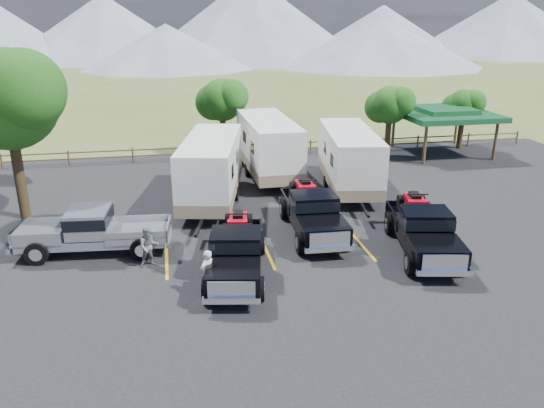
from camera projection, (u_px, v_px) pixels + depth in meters
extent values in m
plane|color=#465524|center=(337.00, 282.00, 19.09)|extent=(320.00, 320.00, 0.00)
cube|color=black|center=(314.00, 248.00, 21.86)|extent=(44.00, 34.00, 0.04)
cube|color=gold|center=(166.00, 249.00, 21.68)|extent=(0.12, 5.50, 0.01)
cube|color=gold|center=(262.00, 242.00, 22.41)|extent=(0.12, 5.50, 0.01)
cube|color=gold|center=(352.00, 235.00, 23.14)|extent=(0.12, 5.50, 0.01)
cube|color=gold|center=(437.00, 228.00, 23.87)|extent=(0.12, 5.50, 0.01)
cylinder|color=#2F1F12|center=(19.00, 173.00, 24.40)|extent=(0.48, 0.48, 4.48)
sphere|color=#1E4E13|center=(7.00, 99.00, 23.28)|extent=(4.48, 4.48, 4.48)
sphere|color=#1E4E13|center=(24.00, 90.00, 22.55)|extent=(3.52, 3.52, 3.52)
cylinder|color=#2F1F12|center=(388.00, 136.00, 36.00)|extent=(0.39, 0.39, 2.80)
sphere|color=#1E4E13|center=(390.00, 105.00, 35.30)|extent=(2.52, 2.52, 2.52)
sphere|color=#1E4E13|center=(401.00, 102.00, 34.89)|extent=(1.98, 1.98, 1.98)
sphere|color=#1E4E13|center=(380.00, 107.00, 35.63)|extent=(2.16, 2.16, 2.16)
cylinder|color=#2F1F12|center=(461.00, 132.00, 38.06)|extent=(0.38, 0.38, 2.52)
sphere|color=#1E4E13|center=(464.00, 105.00, 37.43)|extent=(2.24, 2.24, 2.24)
sphere|color=#1E4E13|center=(473.00, 102.00, 37.07)|extent=(1.76, 1.76, 1.76)
sphere|color=#1E4E13|center=(455.00, 107.00, 37.73)|extent=(1.92, 1.92, 1.92)
cylinder|color=#2F1F12|center=(223.00, 134.00, 35.80)|extent=(0.41, 0.41, 3.08)
sphere|color=#1E4E13|center=(222.00, 100.00, 35.03)|extent=(2.80, 2.80, 2.80)
sphere|color=#1E4E13|center=(232.00, 96.00, 34.57)|extent=(2.20, 2.20, 2.20)
sphere|color=#1E4E13|center=(213.00, 102.00, 35.40)|extent=(2.40, 2.40, 2.40)
cylinder|color=brown|center=(2.00, 161.00, 33.13)|extent=(0.12, 0.12, 1.00)
cylinder|color=brown|center=(69.00, 158.00, 33.86)|extent=(0.12, 0.12, 1.00)
cylinder|color=brown|center=(133.00, 155.00, 34.59)|extent=(0.12, 0.12, 1.00)
cylinder|color=brown|center=(195.00, 153.00, 35.31)|extent=(0.12, 0.12, 1.00)
cylinder|color=brown|center=(254.00, 150.00, 36.04)|extent=(0.12, 0.12, 1.00)
cylinder|color=brown|center=(311.00, 147.00, 36.77)|extent=(0.12, 0.12, 1.00)
cylinder|color=brown|center=(365.00, 145.00, 37.50)|extent=(0.12, 0.12, 1.00)
cylinder|color=brown|center=(418.00, 142.00, 38.23)|extent=(0.12, 0.12, 1.00)
cylinder|color=brown|center=(468.00, 140.00, 38.96)|extent=(0.12, 0.12, 1.00)
cylinder|color=brown|center=(517.00, 138.00, 39.69)|extent=(0.12, 0.12, 1.00)
cube|color=brown|center=(282.00, 149.00, 36.42)|extent=(36.00, 0.06, 0.08)
cube|color=brown|center=(282.00, 143.00, 36.29)|extent=(36.00, 0.06, 0.08)
cylinder|color=brown|center=(425.00, 145.00, 33.99)|extent=(0.20, 0.20, 2.60)
cylinder|color=brown|center=(393.00, 129.00, 38.62)|extent=(0.20, 0.20, 2.60)
cylinder|color=brown|center=(495.00, 141.00, 34.90)|extent=(0.20, 0.20, 2.60)
cylinder|color=brown|center=(456.00, 127.00, 39.53)|extent=(0.20, 0.20, 2.60)
cube|color=#164E2A|center=(444.00, 114.00, 36.28)|extent=(6.20, 6.20, 0.35)
cube|color=#164E2A|center=(445.00, 110.00, 36.18)|extent=(3.50, 3.50, 0.35)
cone|color=slate|center=(105.00, 27.00, 117.13)|extent=(44.00, 44.00, 14.00)
cone|color=slate|center=(251.00, 18.00, 118.59)|extent=(52.00, 52.00, 18.00)
cone|color=slate|center=(382.00, 30.00, 131.34)|extent=(40.00, 40.00, 12.00)
cone|color=slate|center=(509.00, 24.00, 132.97)|extent=(50.00, 50.00, 15.00)
cone|color=slate|center=(167.00, 46.00, 97.36)|extent=(32.00, 32.00, 8.00)
cone|color=slate|center=(378.00, 42.00, 101.70)|extent=(40.00, 40.00, 9.00)
cube|color=black|center=(236.00, 260.00, 19.35)|extent=(2.69, 5.60, 0.34)
cube|color=black|center=(233.00, 274.00, 17.53)|extent=(2.09, 2.00, 0.47)
cube|color=black|center=(236.00, 244.00, 19.02)|extent=(2.01, 1.77, 0.94)
cube|color=black|center=(236.00, 241.00, 18.97)|extent=(2.06, 1.83, 0.42)
cube|color=black|center=(238.00, 235.00, 20.86)|extent=(2.19, 2.56, 0.52)
cube|color=white|center=(231.00, 289.00, 16.63)|extent=(1.50, 0.35, 0.52)
cube|color=white|center=(232.00, 300.00, 16.70)|extent=(1.85, 0.51, 0.21)
cube|color=white|center=(240.00, 232.00, 22.03)|extent=(1.84, 0.49, 0.21)
cylinder|color=black|center=(207.00, 289.00, 17.64)|extent=(0.43, 0.89, 0.85)
cylinder|color=black|center=(260.00, 289.00, 17.65)|extent=(0.43, 0.89, 0.85)
cylinder|color=black|center=(217.00, 244.00, 21.16)|extent=(0.43, 0.89, 0.85)
cylinder|color=black|center=(261.00, 244.00, 21.17)|extent=(0.43, 0.89, 0.85)
cube|color=#9C0817|center=(238.00, 220.00, 20.65)|extent=(0.87, 1.33, 0.33)
cube|color=black|center=(238.00, 215.00, 20.57)|extent=(0.50, 0.76, 0.17)
cube|color=#9C0817|center=(237.00, 223.00, 20.13)|extent=(0.80, 0.46, 0.21)
cylinder|color=black|center=(237.00, 214.00, 20.11)|extent=(0.84, 0.21, 0.06)
cylinder|color=black|center=(226.00, 230.00, 20.22)|extent=(0.34, 0.56, 0.53)
cylinder|color=black|center=(249.00, 230.00, 20.23)|extent=(0.34, 0.56, 0.53)
cylinder|color=black|center=(228.00, 220.00, 21.20)|extent=(0.34, 0.56, 0.53)
cylinder|color=black|center=(249.00, 220.00, 21.21)|extent=(0.34, 0.56, 0.53)
cube|color=black|center=(313.00, 220.00, 23.11)|extent=(2.10, 5.77, 0.36)
cube|color=black|center=(323.00, 228.00, 21.20)|extent=(2.00, 1.88, 0.50)
cube|color=black|center=(314.00, 205.00, 22.76)|extent=(1.95, 1.64, 1.00)
cube|color=black|center=(314.00, 202.00, 22.71)|extent=(1.99, 1.70, 0.45)
cube|color=black|center=(304.00, 200.00, 24.70)|extent=(2.03, 2.48, 0.55)
cube|color=white|center=(330.00, 239.00, 20.27)|extent=(1.60, 0.15, 0.55)
cube|color=white|center=(330.00, 249.00, 20.34)|extent=(1.96, 0.27, 0.22)
cube|color=white|center=(299.00, 199.00, 25.93)|extent=(1.96, 0.25, 0.22)
cylinder|color=black|center=(301.00, 243.00, 21.20)|extent=(0.34, 0.91, 0.90)
cylinder|color=black|center=(346.00, 240.00, 21.46)|extent=(0.34, 0.91, 0.90)
cylinder|color=black|center=(284.00, 209.00, 24.89)|extent=(0.34, 0.91, 0.90)
cylinder|color=black|center=(323.00, 207.00, 25.15)|extent=(0.34, 0.91, 0.90)
cube|color=#9C0817|center=(305.00, 187.00, 24.47)|extent=(0.76, 1.33, 0.35)
cube|color=black|center=(305.00, 182.00, 24.39)|extent=(0.43, 0.77, 0.18)
cube|color=#9C0817|center=(307.00, 188.00, 23.93)|extent=(0.81, 0.39, 0.22)
cylinder|color=black|center=(307.00, 180.00, 23.91)|extent=(0.90, 0.10, 0.06)
cylinder|color=black|center=(297.00, 195.00, 23.97)|extent=(0.29, 0.57, 0.56)
cylinder|color=black|center=(317.00, 194.00, 24.09)|extent=(0.29, 0.57, 0.56)
cylinder|color=black|center=(293.00, 188.00, 24.99)|extent=(0.29, 0.57, 0.56)
cylinder|color=black|center=(312.00, 187.00, 25.11)|extent=(0.29, 0.57, 0.56)
cube|color=black|center=(423.00, 238.00, 21.23)|extent=(2.95, 5.90, 0.36)
cube|color=black|center=(437.00, 249.00, 19.32)|extent=(2.23, 2.14, 0.50)
cube|color=black|center=(425.00, 222.00, 20.88)|extent=(2.14, 1.90, 0.99)
cube|color=black|center=(426.00, 219.00, 20.83)|extent=(2.19, 1.96, 0.45)
cube|color=black|center=(413.00, 216.00, 22.82)|extent=(2.35, 2.72, 0.54)
cube|color=white|center=(445.00, 262.00, 18.38)|extent=(1.57, 0.41, 0.54)
cube|color=white|center=(444.00, 273.00, 18.45)|extent=(1.94, 0.58, 0.22)
cube|color=white|center=(406.00, 213.00, 24.05)|extent=(1.93, 0.56, 0.22)
cylinder|color=black|center=(410.00, 263.00, 19.45)|extent=(0.48, 0.93, 0.89)
cylinder|color=black|center=(461.00, 263.00, 19.43)|extent=(0.48, 0.93, 0.89)
cylinder|color=black|center=(390.00, 224.00, 23.15)|extent=(0.48, 0.93, 0.89)
cylinder|color=black|center=(432.00, 224.00, 23.13)|extent=(0.48, 0.93, 0.89)
cube|color=#9C0817|center=(414.00, 201.00, 22.60)|extent=(0.95, 1.40, 0.35)
cube|color=black|center=(415.00, 195.00, 22.52)|extent=(0.54, 0.81, 0.18)
cube|color=#9C0817|center=(418.00, 203.00, 22.05)|extent=(0.85, 0.50, 0.22)
cylinder|color=black|center=(418.00, 194.00, 22.03)|extent=(0.88, 0.24, 0.06)
cylinder|color=black|center=(406.00, 210.00, 22.16)|extent=(0.37, 0.60, 0.55)
cylinder|color=black|center=(428.00, 210.00, 22.15)|extent=(0.37, 0.60, 0.55)
cylinder|color=black|center=(401.00, 201.00, 23.19)|extent=(0.37, 0.60, 0.55)
cylinder|color=black|center=(421.00, 201.00, 23.17)|extent=(0.37, 0.60, 0.55)
cube|color=white|center=(211.00, 166.00, 26.55)|extent=(4.01, 8.03, 2.77)
cube|color=#83715A|center=(212.00, 186.00, 26.90)|extent=(4.04, 8.08, 0.62)
cube|color=black|center=(179.00, 171.00, 24.66)|extent=(0.21, 0.91, 0.62)
cube|color=black|center=(233.00, 171.00, 24.62)|extent=(0.21, 0.91, 0.62)
cylinder|color=black|center=(191.00, 194.00, 27.38)|extent=(0.40, 0.76, 0.72)
cylinder|color=black|center=(236.00, 194.00, 27.35)|extent=(0.40, 0.76, 0.72)
cube|color=black|center=(199.00, 228.00, 22.53)|extent=(0.50, 1.83, 0.10)
cube|color=white|center=(268.00, 143.00, 30.95)|extent=(2.63, 7.96, 2.85)
cube|color=#83715A|center=(268.00, 162.00, 31.32)|extent=(2.66, 8.00, 0.63)
cube|color=black|center=(252.00, 147.00, 28.78)|extent=(0.03, 0.95, 0.63)
cube|color=black|center=(298.00, 145.00, 29.27)|extent=(0.03, 0.95, 0.63)
cylinder|color=black|center=(248.00, 170.00, 31.56)|extent=(0.27, 0.74, 0.74)
cylinder|color=black|center=(287.00, 168.00, 32.02)|extent=(0.27, 0.74, 0.74)
cube|color=black|center=(287.00, 193.00, 26.90)|extent=(0.15, 1.90, 0.11)
cube|color=white|center=(349.00, 156.00, 28.60)|extent=(3.60, 7.86, 2.72)
cube|color=#83715A|center=(348.00, 174.00, 28.95)|extent=(3.63, 7.90, 0.61)
cube|color=black|center=(332.00, 160.00, 26.69)|extent=(0.17, 0.90, 0.61)
cube|color=black|center=(380.00, 159.00, 26.76)|extent=(0.17, 0.90, 0.61)
cylinder|color=black|center=(326.00, 182.00, 29.37)|extent=(0.36, 0.74, 0.71)
cylinder|color=black|center=(367.00, 181.00, 29.44)|extent=(0.36, 0.74, 0.71)
cube|color=black|center=(365.00, 210.00, 24.65)|extent=(0.41, 1.81, 0.10)
cube|color=#919399|center=(94.00, 238.00, 21.22)|extent=(5.83, 2.34, 0.36)
cube|color=#919399|center=(44.00, 231.00, 20.91)|extent=(1.96, 2.07, 0.50)
cube|color=#919399|center=(89.00, 221.00, 20.97)|extent=(1.72, 2.01, 1.00)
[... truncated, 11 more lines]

